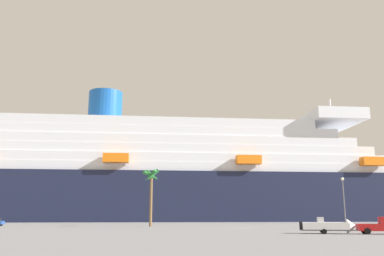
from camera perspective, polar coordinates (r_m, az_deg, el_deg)
ground_plane at (r=107.58m, az=4.82°, el=-13.26°), size 600.00×600.00×0.00m
cruise_ship at (r=147.09m, az=-1.64°, el=-7.24°), size 220.89×47.24×52.58m
pickup_truck at (r=59.47m, az=25.10°, el=-12.32°), size 5.90×3.20×2.20m
small_boat_on_trailer at (r=58.28m, az=18.91°, el=-12.90°), size 8.17×3.39×2.15m
palm_tree at (r=86.45m, az=-5.71°, el=-7.28°), size 3.70×3.64×11.86m
street_lamp at (r=76.11m, az=20.48°, el=-8.87°), size 0.56×0.56×8.81m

